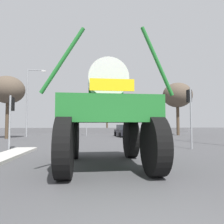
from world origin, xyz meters
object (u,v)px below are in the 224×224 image
Objects in this scene: oversize_sprayer at (106,115)px; bare_tree_far_center at (107,101)px; traffic_signal_near_left at (11,110)px; traffic_signal_far_right at (87,115)px; bare_tree_left at (8,90)px; bare_tree_right at (177,95)px; sedan_ahead at (124,131)px; streetlight_far_left at (29,99)px; traffic_signal_far_left at (79,116)px; traffic_signal_near_right at (190,104)px.

bare_tree_far_center reaches higher than oversize_sprayer.
traffic_signal_near_left is 0.89× the size of traffic_signal_far_right.
bare_tree_left is 22.07m from bare_tree_right.
sedan_ahead is 12.63m from streetlight_far_left.
traffic_signal_far_right is at bearing -179.89° from bare_tree_right.
bare_tree_far_center is at bearing 67.96° from traffic_signal_far_right.
traffic_signal_far_left is at bearing -118.48° from bare_tree_far_center.
streetlight_far_left is (-6.00, -2.26, 2.05)m from traffic_signal_far_left.
sedan_ahead is at bearing -12.55° from oversize_sprayer.
sedan_ahead is 0.50× the size of streetlight_far_left.
bare_tree_right is (20.12, 2.29, 0.96)m from streetlight_far_left.
traffic_signal_near_left is at bearing 47.32° from oversize_sprayer.
sedan_ahead is 11.69m from bare_tree_far_center.
traffic_signal_far_right reaches higher than sedan_ahead.
oversize_sprayer is at bearing -140.53° from traffic_signal_near_right.
sedan_ahead is at bearing 10.57° from bare_tree_left.
traffic_signal_far_right reaches higher than traffic_signal_near_left.
streetlight_far_left is 3.05m from bare_tree_left.
oversize_sprayer is 7.41m from traffic_signal_near_left.
traffic_signal_near_left is 24.35m from bare_tree_far_center.
sedan_ahead is at bearing -26.55° from traffic_signal_far_right.
bare_tree_left is at bearing -146.39° from traffic_signal_far_left.
bare_tree_right is at bearing -39.48° from bare_tree_far_center.
bare_tree_left is (-4.56, 10.07, 2.90)m from traffic_signal_near_left.
traffic_signal_far_left is at bearing 79.29° from traffic_signal_near_left.
traffic_signal_far_right is 0.51× the size of bare_tree_right.
oversize_sprayer is 1.48× the size of traffic_signal_far_right.
oversize_sprayer is at bearing -63.34° from streetlight_far_left.
sedan_ahead is (3.16, 17.36, -1.29)m from oversize_sprayer.
streetlight_far_left reaches higher than oversize_sprayer.
sedan_ahead is 5.80m from traffic_signal_far_right.
bare_tree_right reaches higher than bare_tree_left.
traffic_signal_near_left is at bearing 179.95° from traffic_signal_near_right.
traffic_signal_near_right is 19.07m from bare_tree_left.
streetlight_far_left reaches higher than bare_tree_far_center.
traffic_signal_near_right is at bearing -41.07° from streetlight_far_left.
bare_tree_right is at bearing 41.53° from traffic_signal_near_left.
bare_tree_right is (21.51, 4.94, 0.36)m from bare_tree_left.
bare_tree_right is at bearing -79.87° from sedan_ahead.
oversize_sprayer is 1.32× the size of sedan_ahead.
streetlight_far_left is 1.14× the size of bare_tree_far_center.
traffic_signal_near_right is at bearing -0.05° from traffic_signal_near_left.
bare_tree_right reaches higher than traffic_signal_near_right.
bare_tree_far_center is (10.37, 10.31, 0.90)m from streetlight_far_left.
bare_tree_left is at bearing -167.07° from bare_tree_right.
bare_tree_far_center is at bearing 61.52° from traffic_signal_far_left.
bare_tree_far_center is at bearing 140.52° from bare_tree_right.
bare_tree_right is 12.63m from bare_tree_far_center.
traffic_signal_near_right is at bearing -63.42° from traffic_signal_far_right.
bare_tree_right reaches higher than traffic_signal_far_right.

